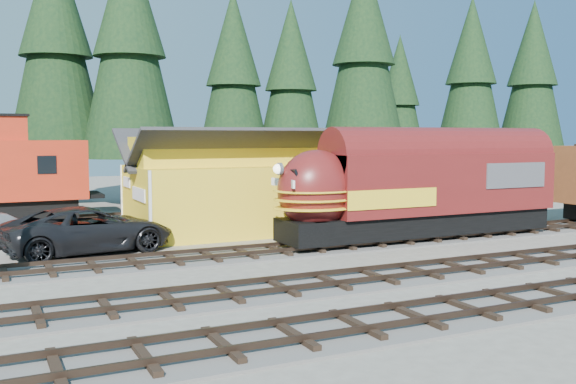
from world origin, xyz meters
name	(u,v)px	position (x,y,z in m)	size (l,w,h in m)	color
ground	(360,267)	(0.00, 0.00, 0.00)	(120.00, 120.00, 0.00)	#6B665B
track_siding	(488,233)	(10.00, 4.00, 0.06)	(68.00, 3.20, 0.33)	#4C4947
track_spur	(34,223)	(-10.00, 18.00, 0.06)	(32.00, 3.20, 0.33)	#4C4947
depot	(251,173)	(0.00, 10.50, 2.96)	(12.80, 7.00, 5.30)	gold
conifer_backdrop	(220,60)	(3.42, 24.52, 10.37)	(79.54, 22.30, 17.06)	black
locomotive	(414,191)	(5.44, 4.00, 2.35)	(14.62, 2.91, 3.97)	black
pickup_truck_a	(89,230)	(-8.59, 7.57, 0.97)	(3.22, 6.97, 1.94)	black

